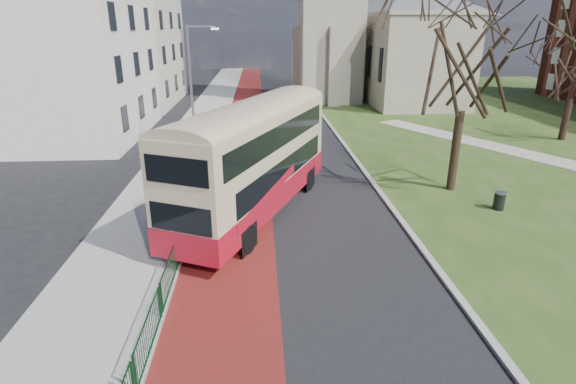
{
  "coord_description": "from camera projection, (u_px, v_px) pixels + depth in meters",
  "views": [
    {
      "loc": [
        -0.02,
        -13.35,
        8.01
      ],
      "look_at": [
        1.07,
        2.89,
        2.0
      ],
      "focal_mm": 28.0,
      "sensor_mm": 36.0,
      "label": 1
    }
  ],
  "objects": [
    {
      "name": "ground",
      "position": [
        262.0,
        277.0,
        15.27
      ],
      "size": [
        160.0,
        160.0,
        0.0
      ],
      "primitive_type": "plane",
      "color": "black",
      "rests_on": "ground"
    },
    {
      "name": "road_carriageway",
      "position": [
        279.0,
        139.0,
        34.08
      ],
      "size": [
        9.0,
        120.0,
        0.01
      ],
      "primitive_type": "cube",
      "color": "black",
      "rests_on": "ground"
    },
    {
      "name": "bus_lane",
      "position": [
        243.0,
        139.0,
        33.91
      ],
      "size": [
        3.4,
        120.0,
        0.01
      ],
      "primitive_type": "cube",
      "color": "#591414",
      "rests_on": "ground"
    },
    {
      "name": "pavement_west",
      "position": [
        192.0,
        139.0,
        33.65
      ],
      "size": [
        4.0,
        120.0,
        0.12
      ],
      "primitive_type": "cube",
      "color": "gray",
      "rests_on": "ground"
    },
    {
      "name": "kerb_west",
      "position": [
        219.0,
        139.0,
        33.78
      ],
      "size": [
        0.25,
        120.0,
        0.13
      ],
      "primitive_type": "cube",
      "color": "#999993",
      "rests_on": "ground"
    },
    {
      "name": "kerb_east",
      "position": [
        334.0,
        131.0,
        36.22
      ],
      "size": [
        0.25,
        80.0,
        0.13
      ],
      "primitive_type": "cube",
      "color": "#999993",
      "rests_on": "ground"
    },
    {
      "name": "grass_green",
      "position": [
        570.0,
        128.0,
        37.48
      ],
      "size": [
        40.0,
        80.0,
        0.04
      ],
      "primitive_type": "cube",
      "color": "#294518",
      "rests_on": "ground"
    },
    {
      "name": "pedestrian_railing",
      "position": [
        190.0,
        218.0,
        18.64
      ],
      "size": [
        0.07,
        24.0,
        1.12
      ],
      "color": "#0C3718",
      "rests_on": "ground"
    },
    {
      "name": "street_block_near",
      "position": [
        65.0,
        48.0,
        32.73
      ],
      "size": [
        10.3,
        14.3,
        13.0
      ],
      "color": "silver",
      "rests_on": "ground"
    },
    {
      "name": "street_block_far",
      "position": [
        126.0,
        49.0,
        47.96
      ],
      "size": [
        10.3,
        16.3,
        11.5
      ],
      "color": "#BCB09F",
      "rests_on": "ground"
    },
    {
      "name": "streetlamp",
      "position": [
        193.0,
        80.0,
        30.25
      ],
      "size": [
        2.13,
        0.18,
        8.0
      ],
      "color": "gray",
      "rests_on": "pavement_west"
    },
    {
      "name": "bus",
      "position": [
        254.0,
        155.0,
        19.47
      ],
      "size": [
        7.25,
        11.72,
        4.87
      ],
      "rotation": [
        0.0,
        0.0,
        -0.42
      ],
      "color": "#AA0F20",
      "rests_on": "ground"
    },
    {
      "name": "winter_tree_near",
      "position": [
        470.0,
        43.0,
        20.9
      ],
      "size": [
        7.92,
        7.92,
        10.48
      ],
      "rotation": [
        0.0,
        0.0,
        0.12
      ],
      "color": "black",
      "rests_on": "grass_green"
    },
    {
      "name": "litter_bin",
      "position": [
        499.0,
        201.0,
        20.67
      ],
      "size": [
        0.67,
        0.67,
        0.85
      ],
      "rotation": [
        0.0,
        0.0,
        -0.3
      ],
      "color": "black",
      "rests_on": "grass_green"
    }
  ]
}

